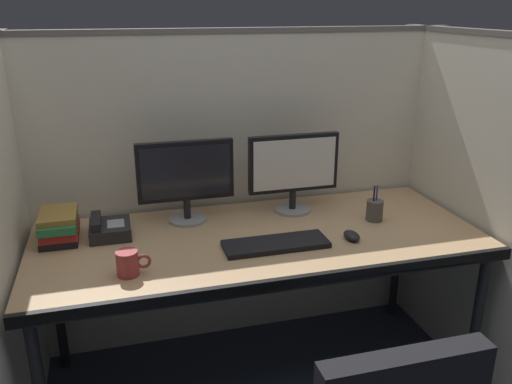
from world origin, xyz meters
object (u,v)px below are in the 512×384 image
object	(u,v)px
computer_mouse	(352,236)
pen_cup	(375,210)
desk_phone	(109,229)
keyboard_main	(276,244)
monitor_left	(186,176)
coffee_mug	(128,263)
monitor_right	(294,168)
book_stack	(59,226)
desk	(260,247)

from	to	relation	value
computer_mouse	pen_cup	world-z (taller)	pen_cup
pen_cup	desk_phone	distance (m)	1.18
keyboard_main	pen_cup	distance (m)	0.54
keyboard_main	desk_phone	size ratio (longest dim) A/B	2.26
monitor_left	coffee_mug	world-z (taller)	monitor_left
monitor_right	computer_mouse	xyz separation A→B (m)	(0.13, -0.37, -0.20)
book_stack	monitor_right	bearing A→B (deg)	2.87
keyboard_main	coffee_mug	bearing A→B (deg)	-171.56
monitor_left	monitor_right	distance (m)	0.50
computer_mouse	desk_phone	bearing A→B (deg)	162.76
monitor_left	book_stack	size ratio (longest dim) A/B	1.89
monitor_right	coffee_mug	world-z (taller)	monitor_right
monitor_right	keyboard_main	size ratio (longest dim) A/B	1.00
coffee_mug	computer_mouse	bearing A→B (deg)	4.35
monitor_left	keyboard_main	world-z (taller)	monitor_left
desk	monitor_left	xyz separation A→B (m)	(-0.27, 0.25, 0.27)
computer_mouse	book_stack	world-z (taller)	book_stack
desk	coffee_mug	distance (m)	0.60
monitor_right	coffee_mug	bearing A→B (deg)	-150.65
monitor_right	desk_phone	xyz separation A→B (m)	(-0.85, -0.06, -0.18)
coffee_mug	desk_phone	xyz separation A→B (m)	(-0.07, 0.38, -0.01)
computer_mouse	desk_phone	size ratio (longest dim) A/B	0.51
monitor_left	book_stack	bearing A→B (deg)	-173.24
pen_cup	desk_phone	world-z (taller)	pen_cup
desk	keyboard_main	world-z (taller)	keyboard_main
keyboard_main	coffee_mug	world-z (taller)	coffee_mug
monitor_right	computer_mouse	size ratio (longest dim) A/B	4.48
monitor_left	desk_phone	bearing A→B (deg)	-167.54
coffee_mug	monitor_right	bearing A→B (deg)	29.35
desk	computer_mouse	size ratio (longest dim) A/B	19.79
keyboard_main	computer_mouse	xyz separation A→B (m)	(0.33, -0.02, 0.01)
desk	pen_cup	distance (m)	0.56
desk	book_stack	world-z (taller)	book_stack
keyboard_main	desk_phone	world-z (taller)	desk_phone
monitor_left	desk	bearing A→B (deg)	-42.94
desk	monitor_left	size ratio (longest dim) A/B	4.42
computer_mouse	monitor_left	bearing A→B (deg)	149.00
keyboard_main	pen_cup	size ratio (longest dim) A/B	2.58
keyboard_main	monitor_right	bearing A→B (deg)	61.21
coffee_mug	monitor_left	bearing A→B (deg)	58.13
monitor_right	book_stack	world-z (taller)	monitor_right
desk	monitor_left	distance (m)	0.46
keyboard_main	desk_phone	xyz separation A→B (m)	(-0.66, 0.29, 0.02)
book_stack	desk_phone	distance (m)	0.20
desk	keyboard_main	distance (m)	0.13
book_stack	desk_phone	bearing A→B (deg)	-3.54
book_stack	computer_mouse	bearing A→B (deg)	-15.05
monitor_right	book_stack	bearing A→B (deg)	-177.13
monitor_right	keyboard_main	xyz separation A→B (m)	(-0.19, -0.35, -0.20)
monitor_right	pen_cup	distance (m)	0.42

